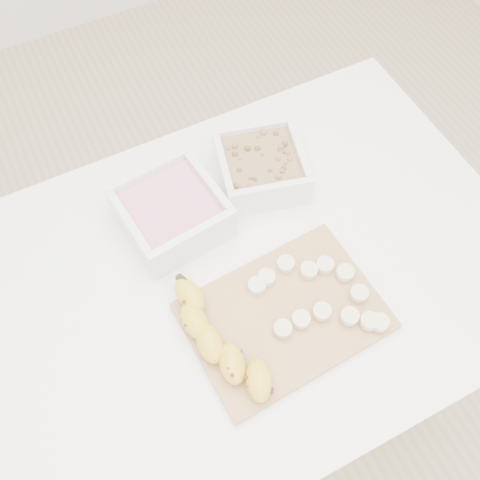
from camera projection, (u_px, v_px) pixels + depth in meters
name	position (u px, v px, depth m)	size (l,w,h in m)	color
ground	(245.00, 381.00, 1.60)	(3.50, 3.50, 0.00)	#C6AD89
table	(247.00, 292.00, 1.03)	(1.00, 0.70, 0.75)	white
bowl_yogurt	(172.00, 211.00, 0.96)	(0.19, 0.19, 0.08)	white
bowl_granola	(261.00, 167.00, 1.01)	(0.19, 0.19, 0.07)	white
cutting_board	(284.00, 316.00, 0.89)	(0.32, 0.23, 0.01)	tan
banana	(221.00, 342.00, 0.84)	(0.06, 0.24, 0.04)	gold
banana_slices	(319.00, 295.00, 0.89)	(0.18, 0.19, 0.02)	beige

